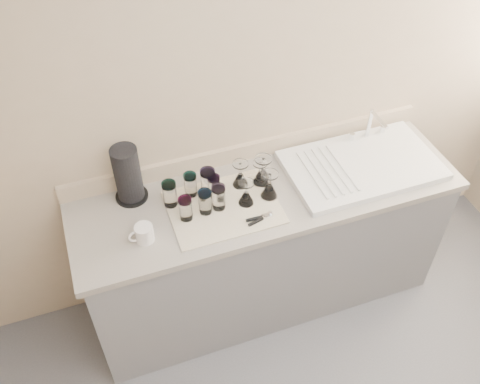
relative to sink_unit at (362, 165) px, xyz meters
name	(u,v)px	position (x,y,z in m)	size (l,w,h in m)	color
room_envelope	(433,307)	(-0.55, -1.20, 0.64)	(3.54, 3.50, 2.52)	#56565B
counter_unit	(265,246)	(-0.55, 0.00, -0.47)	(2.06, 0.62, 0.90)	slate
sink_unit	(362,165)	(0.00, 0.00, 0.00)	(0.82, 0.50, 0.22)	white
dish_towel	(224,207)	(-0.81, -0.04, -0.02)	(0.55, 0.42, 0.01)	silver
tumbler_teal	(170,194)	(-1.05, 0.07, 0.06)	(0.07, 0.07, 0.14)	white
tumbler_cyan	(191,184)	(-0.93, 0.11, 0.06)	(0.07, 0.07, 0.13)	white
tumbler_purple	(208,182)	(-0.85, 0.08, 0.07)	(0.08, 0.08, 0.15)	white
tumbler_magenta	(186,208)	(-1.00, -0.05, 0.06)	(0.07, 0.07, 0.13)	white
tumbler_blue	(205,202)	(-0.90, -0.04, 0.06)	(0.07, 0.07, 0.14)	white
tumbler_lavender	(219,197)	(-0.83, -0.03, 0.06)	(0.07, 0.07, 0.14)	white
tumbler_extra	(214,186)	(-0.82, 0.06, 0.05)	(0.07, 0.07, 0.13)	white
goblet_back_left	(240,177)	(-0.67, 0.09, 0.04)	(0.08, 0.08, 0.15)	white
goblet_back_right	(260,176)	(-0.57, 0.07, 0.03)	(0.08, 0.08, 0.14)	white
goblet_front_left	(246,196)	(-0.69, -0.05, 0.04)	(0.08, 0.08, 0.14)	white
goblet_front_right	(269,188)	(-0.56, -0.04, 0.04)	(0.09, 0.09, 0.15)	white
goblet_extra	(263,174)	(-0.55, 0.07, 0.04)	(0.09, 0.09, 0.16)	white
can_opener	(260,219)	(-0.67, -0.18, 0.00)	(0.14, 0.05, 0.02)	silver
white_mug	(144,234)	(-1.23, -0.11, 0.03)	(0.13, 0.10, 0.09)	white
paper_towel_roll	(128,175)	(-1.23, 0.20, 0.13)	(0.17, 0.17, 0.32)	black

